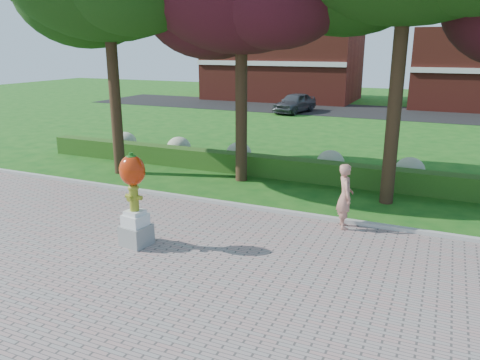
{
  "coord_description": "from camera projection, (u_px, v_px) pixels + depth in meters",
  "views": [
    {
      "loc": [
        5.04,
        -9.98,
        5.04
      ],
      "look_at": [
        0.16,
        1.0,
        1.57
      ],
      "focal_mm": 35.0,
      "sensor_mm": 36.0,
      "label": 1
    }
  ],
  "objects": [
    {
      "name": "woman",
      "position": [
        345.0,
        196.0,
        13.1
      ],
      "size": [
        0.67,
        0.8,
        1.87
      ],
      "primitive_type": "imported",
      "rotation": [
        0.0,
        0.0,
        1.97
      ],
      "color": "tan",
      "rests_on": "walkway"
    },
    {
      "name": "parked_car",
      "position": [
        295.0,
        103.0,
        36.14
      ],
      "size": [
        2.65,
        4.72,
        1.52
      ],
      "primitive_type": "imported",
      "rotation": [
        0.0,
        0.0,
        -0.2
      ],
      "color": "#3D3F44",
      "rests_on": "street"
    },
    {
      "name": "lawn_hedge",
      "position": [
        299.0,
        169.0,
        18.16
      ],
      "size": [
        24.0,
        0.7,
        0.8
      ],
      "primitive_type": "cube",
      "color": "#1E4012",
      "rests_on": "ground"
    },
    {
      "name": "building_left",
      "position": [
        282.0,
        62.0,
        44.91
      ],
      "size": [
        14.0,
        8.0,
        7.0
      ],
      "primitive_type": "cube",
      "color": "maroon",
      "rests_on": "ground"
    },
    {
      "name": "hydrant_sculpture",
      "position": [
        134.0,
        197.0,
        11.84
      ],
      "size": [
        0.76,
        0.76,
        2.46
      ],
      "rotation": [
        0.0,
        0.0,
        -0.15
      ],
      "color": "gray",
      "rests_on": "walkway"
    },
    {
      "name": "hydrangea_row",
      "position": [
        320.0,
        162.0,
        18.78
      ],
      "size": [
        20.1,
        1.1,
        0.99
      ],
      "color": "#97A27B",
      "rests_on": "ground"
    },
    {
      "name": "curb",
      "position": [
        261.0,
        209.0,
        14.74
      ],
      "size": [
        40.0,
        0.18,
        0.15
      ],
      "primitive_type": "cube",
      "color": "#ADADA5",
      "rests_on": "ground"
    },
    {
      "name": "street",
      "position": [
        377.0,
        112.0,
        36.72
      ],
      "size": [
        50.0,
        8.0,
        0.02
      ],
      "primitive_type": "cube",
      "color": "black",
      "rests_on": "ground"
    },
    {
      "name": "walkway",
      "position": [
        122.0,
        329.0,
        8.61
      ],
      "size": [
        40.0,
        14.0,
        0.04
      ],
      "primitive_type": "cube",
      "color": "gray",
      "rests_on": "ground"
    },
    {
      "name": "ground",
      "position": [
        219.0,
        247.0,
        12.13
      ],
      "size": [
        100.0,
        100.0,
        0.0
      ],
      "primitive_type": "plane",
      "color": "#145214",
      "rests_on": "ground"
    }
  ]
}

